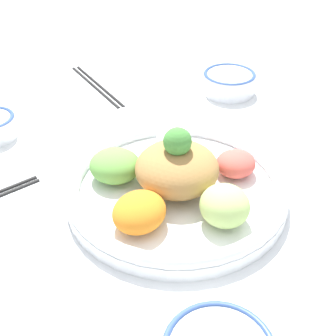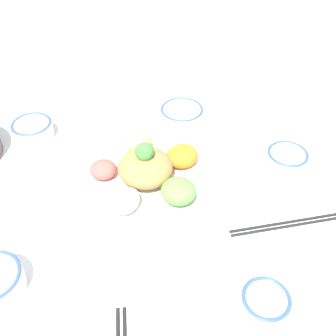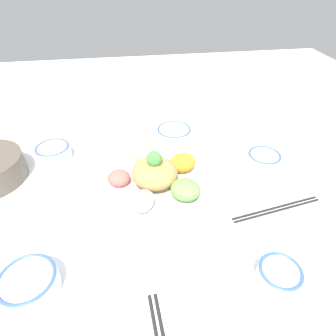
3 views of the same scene
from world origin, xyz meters
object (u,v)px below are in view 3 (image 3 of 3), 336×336
at_px(salad_platter, 156,180).
at_px(chopsticks_pair_near, 277,208).
at_px(rice_bowl_plain, 54,152).
at_px(sauce_bowl_far, 174,132).
at_px(rice_bowl_blue, 29,283).
at_px(sauce_bowl_dark, 279,275).
at_px(sauce_bowl_red, 264,159).
at_px(serving_spoon_main, 163,117).

distance_m(salad_platter, chopsticks_pair_near, 0.32).
relative_size(rice_bowl_plain, sauce_bowl_far, 0.87).
bearing_deg(rice_bowl_blue, sauce_bowl_dark, -6.61).
xyz_separation_m(sauce_bowl_red, rice_bowl_plain, (-0.62, 0.13, 0.00)).
distance_m(sauce_bowl_red, rice_bowl_plain, 0.64).
distance_m(chopsticks_pair_near, serving_spoon_main, 0.57).
height_order(rice_bowl_blue, rice_bowl_plain, same).
bearing_deg(chopsticks_pair_near, rice_bowl_plain, 142.51).
distance_m(rice_bowl_plain, serving_spoon_main, 0.43).
distance_m(salad_platter, sauce_bowl_dark, 0.37).
height_order(rice_bowl_plain, chopsticks_pair_near, rice_bowl_plain).
xyz_separation_m(sauce_bowl_far, chopsticks_pair_near, (0.20, -0.38, -0.01)).
height_order(sauce_bowl_dark, chopsticks_pair_near, sauce_bowl_dark).
relative_size(salad_platter, chopsticks_pair_near, 1.33).
height_order(salad_platter, sauce_bowl_far, salad_platter).
distance_m(sauce_bowl_red, rice_bowl_blue, 0.67).
xyz_separation_m(sauce_bowl_red, chopsticks_pair_near, (-0.04, -0.18, -0.02)).
bearing_deg(salad_platter, sauce_bowl_red, 9.48).
bearing_deg(sauce_bowl_dark, chopsticks_pair_near, 64.20).
bearing_deg(chopsticks_pair_near, sauce_bowl_red, 67.48).
xyz_separation_m(sauce_bowl_red, rice_bowl_blue, (-0.60, -0.31, 0.00)).
relative_size(salad_platter, sauce_bowl_far, 2.78).
relative_size(salad_platter, rice_bowl_blue, 3.01).
height_order(salad_platter, chopsticks_pair_near, salad_platter).
bearing_deg(sauce_bowl_red, serving_spoon_main, 127.00).
xyz_separation_m(rice_bowl_blue, rice_bowl_plain, (-0.03, 0.44, 0.00)).
relative_size(sauce_bowl_dark, serving_spoon_main, 0.66).
relative_size(rice_bowl_blue, sauce_bowl_far, 0.92).
xyz_separation_m(sauce_bowl_far, serving_spoon_main, (-0.02, 0.14, -0.01)).
bearing_deg(salad_platter, serving_spoon_main, 79.63).
distance_m(salad_platter, serving_spoon_main, 0.40).
bearing_deg(rice_bowl_plain, sauce_bowl_far, 10.41).
relative_size(sauce_bowl_red, serving_spoon_main, 0.77).
bearing_deg(rice_bowl_blue, serving_spoon_main, 62.39).
relative_size(rice_bowl_plain, serving_spoon_main, 0.81).
bearing_deg(chopsticks_pair_near, rice_bowl_blue, -176.66).
distance_m(salad_platter, sauce_bowl_far, 0.27).
bearing_deg(sauce_bowl_dark, sauce_bowl_red, 70.37).
distance_m(sauce_bowl_dark, rice_bowl_plain, 0.70).
distance_m(sauce_bowl_dark, sauce_bowl_far, 0.57).
relative_size(sauce_bowl_red, rice_bowl_plain, 0.95).
height_order(sauce_bowl_dark, sauce_bowl_far, sauce_bowl_dark).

